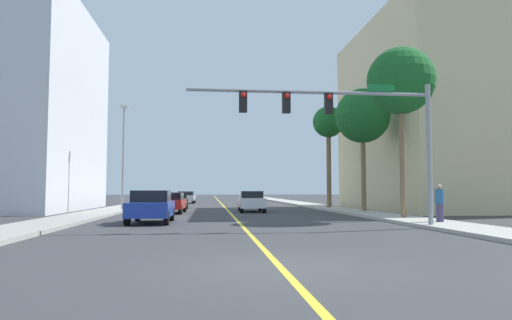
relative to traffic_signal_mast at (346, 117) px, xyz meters
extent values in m
plane|color=#38383A|center=(-4.10, 33.63, -4.50)|extent=(192.00, 192.00, 0.00)
cube|color=#9E9B93|center=(-12.60, 33.63, -4.43)|extent=(2.63, 168.00, 0.15)
cube|color=#B2ADA3|center=(4.41, 33.63, -4.43)|extent=(2.63, 168.00, 0.15)
cube|color=yellow|center=(-4.10, 33.63, -4.50)|extent=(0.16, 144.00, 0.01)
cube|color=silver|center=(-20.70, 18.52, 3.42)|extent=(10.83, 15.89, 15.84)
cube|color=beige|center=(13.58, 16.57, 2.99)|extent=(12.99, 17.00, 14.99)
cylinder|color=gray|center=(3.49, 0.01, -1.45)|extent=(0.20, 0.20, 5.80)
cylinder|color=gray|center=(-1.48, 0.01, 1.00)|extent=(9.94, 0.14, 0.14)
cube|color=black|center=(-0.74, 0.01, 0.55)|extent=(0.32, 0.24, 0.84)
sphere|color=red|center=(-0.74, -0.13, 0.80)|extent=(0.20, 0.20, 0.20)
cube|color=black|center=(-2.48, 0.01, 0.55)|extent=(0.32, 0.24, 0.84)
sphere|color=red|center=(-2.48, -0.13, 0.80)|extent=(0.20, 0.20, 0.20)
cube|color=black|center=(-4.22, 0.01, 0.55)|extent=(0.32, 0.24, 0.84)
sphere|color=red|center=(-4.22, -0.13, 0.80)|extent=(0.20, 0.20, 0.20)
cube|color=#147233|center=(1.50, 0.01, 1.25)|extent=(1.10, 0.04, 0.28)
cylinder|color=gray|center=(-11.79, 15.91, -0.65)|extent=(0.16, 0.16, 7.40)
cube|color=beige|center=(-11.79, 15.91, 3.19)|extent=(0.56, 0.28, 0.20)
cylinder|color=brown|center=(4.43, 4.66, -0.79)|extent=(0.29, 0.29, 7.13)
sphere|color=#195B23|center=(4.43, 4.66, 2.77)|extent=(3.51, 3.51, 3.51)
cone|color=#195B23|center=(5.48, 4.63, 2.57)|extent=(0.47, 1.36, 1.66)
cone|color=#195B23|center=(5.13, 5.45, 2.57)|extent=(1.36, 1.26, 1.95)
cone|color=#195B23|center=(3.98, 5.61, 2.57)|extent=(1.54, 1.01, 1.76)
cone|color=#195B23|center=(3.39, 4.49, 2.57)|extent=(0.68, 2.00, 1.51)
cone|color=#195B23|center=(3.77, 3.84, 2.57)|extent=(1.21, 1.06, 1.64)
cone|color=#195B23|center=(5.07, 3.82, 2.57)|extent=(1.44, 1.25, 1.79)
cylinder|color=brown|center=(4.79, 11.57, -1.14)|extent=(0.31, 0.31, 6.42)
sphere|color=#195B23|center=(4.79, 11.57, 2.07)|extent=(3.68, 3.68, 3.68)
cone|color=#195B23|center=(5.89, 11.68, 1.87)|extent=(0.58, 1.79, 1.40)
cone|color=#195B23|center=(4.95, 12.66, 1.87)|extent=(1.92, 0.73, 1.39)
cone|color=#195B23|center=(3.71, 11.36, 1.87)|extent=(0.65, 1.51, 1.98)
cone|color=#195B23|center=(4.78, 10.46, 1.87)|extent=(1.88, 0.46, 1.85)
cylinder|color=brown|center=(4.31, 18.47, -0.83)|extent=(0.38, 0.38, 7.05)
sphere|color=#195B23|center=(4.31, 18.47, 2.70)|extent=(2.58, 2.58, 2.58)
cone|color=#195B23|center=(5.07, 18.35, 2.50)|extent=(0.60, 1.31, 1.40)
cone|color=#195B23|center=(4.37, 19.24, 2.50)|extent=(1.09, 0.50, 1.26)
cone|color=#195B23|center=(3.55, 18.34, 2.50)|extent=(0.62, 1.29, 1.07)
cone|color=#195B23|center=(4.20, 17.71, 2.50)|extent=(1.49, 0.64, 1.14)
cube|color=#196638|center=(-8.16, 20.75, -3.90)|extent=(1.90, 4.22, 0.57)
cube|color=black|center=(-8.16, 20.78, -3.38)|extent=(1.61, 2.08, 0.46)
cylinder|color=black|center=(-8.98, 22.25, -4.18)|extent=(0.25, 0.65, 0.64)
cylinder|color=black|center=(-7.45, 22.31, -4.18)|extent=(0.25, 0.65, 0.64)
cylinder|color=black|center=(-8.86, 19.20, -4.18)|extent=(0.25, 0.65, 0.64)
cylinder|color=black|center=(-7.33, 19.26, -4.18)|extent=(0.25, 0.65, 0.64)
cube|color=red|center=(-8.15, 13.05, -3.89)|extent=(2.06, 4.51, 0.59)
cube|color=black|center=(-8.15, 12.98, -3.37)|extent=(1.76, 2.36, 0.45)
cylinder|color=black|center=(-8.95, 14.75, -4.18)|extent=(0.24, 0.65, 0.64)
cylinder|color=black|center=(-7.23, 14.70, -4.18)|extent=(0.24, 0.65, 0.64)
cylinder|color=black|center=(-9.06, 11.40, -4.18)|extent=(0.24, 0.65, 0.64)
cylinder|color=black|center=(-7.34, 11.35, -4.18)|extent=(0.24, 0.65, 0.64)
cube|color=white|center=(-2.49, 14.53, -3.85)|extent=(1.86, 4.46, 0.67)
cube|color=black|center=(-2.49, 14.39, -3.27)|extent=(1.59, 2.03, 0.48)
cylinder|color=black|center=(-3.21, 16.21, -4.18)|extent=(0.24, 0.65, 0.64)
cylinder|color=black|center=(-1.67, 16.16, -4.18)|extent=(0.24, 0.65, 0.64)
cylinder|color=black|center=(-3.31, 12.90, -4.18)|extent=(0.24, 0.65, 0.64)
cylinder|color=black|center=(-1.77, 12.86, -4.18)|extent=(0.24, 0.65, 0.64)
cube|color=#1E389E|center=(-8.25, 4.14, -3.84)|extent=(1.90, 4.01, 0.68)
cube|color=black|center=(-8.25, 4.16, -3.24)|extent=(1.67, 2.01, 0.53)
cylinder|color=black|center=(-9.09, 5.60, -4.18)|extent=(0.22, 0.64, 0.64)
cylinder|color=black|center=(-7.40, 5.60, -4.18)|extent=(0.22, 0.64, 0.64)
cylinder|color=black|center=(-9.10, 2.68, -4.18)|extent=(0.22, 0.64, 0.64)
cylinder|color=black|center=(-7.40, 2.68, -4.18)|extent=(0.22, 0.64, 0.64)
cube|color=#BCBCC1|center=(-8.11, 34.63, -3.87)|extent=(2.11, 3.97, 0.63)
cube|color=black|center=(-8.11, 34.64, -3.34)|extent=(1.78, 1.99, 0.44)
cylinder|color=black|center=(-8.91, 36.06, -4.18)|extent=(0.25, 0.65, 0.64)
cylinder|color=black|center=(-7.18, 35.98, -4.18)|extent=(0.25, 0.65, 0.64)
cylinder|color=black|center=(-9.04, 33.28, -4.18)|extent=(0.25, 0.65, 0.64)
cylinder|color=black|center=(-7.31, 33.20, -4.18)|extent=(0.25, 0.65, 0.64)
cylinder|color=#3F3859|center=(4.68, 1.48, -3.95)|extent=(0.32, 0.32, 0.81)
cylinder|color=#26598C|center=(4.68, 1.48, -3.23)|extent=(0.38, 0.38, 0.64)
sphere|color=tan|center=(4.68, 1.48, -2.80)|extent=(0.22, 0.22, 0.22)
camera|label=1|loc=(-5.56, -17.51, -2.94)|focal=31.40mm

